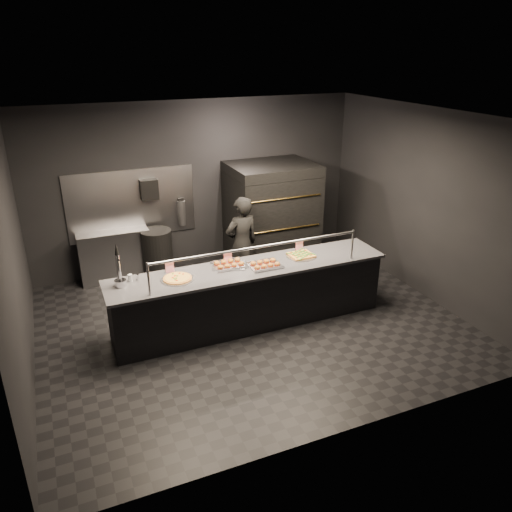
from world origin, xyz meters
name	(u,v)px	position (x,y,z in m)	size (l,w,h in m)	color
room	(247,228)	(-0.02, 0.05, 1.50)	(6.04, 6.00, 3.00)	black
service_counter	(250,295)	(0.00, 0.00, 0.46)	(4.10, 0.78, 1.37)	black
pizza_oven	(271,215)	(1.20, 1.90, 0.97)	(1.50, 1.23, 1.91)	black
prep_shelf	(115,256)	(-1.60, 2.32, 0.45)	(1.20, 0.35, 0.90)	#99999E
towel_dispenser	(149,189)	(-0.90, 2.39, 1.55)	(0.30, 0.20, 0.35)	black
fire_extinguisher	(182,212)	(-0.35, 2.40, 1.06)	(0.14, 0.14, 0.51)	#B2B2B7
beer_tap	(119,274)	(-1.80, 0.10, 1.09)	(0.16, 0.22, 0.60)	silver
round_pizza	(177,279)	(-1.06, 0.00, 0.94)	(0.45, 0.45, 0.03)	silver
slider_tray_a	(229,264)	(-0.27, 0.15, 0.95)	(0.55, 0.48, 0.07)	silver
slider_tray_b	(265,265)	(0.21, -0.06, 0.95)	(0.45, 0.34, 0.07)	silver
square_pizza	(301,255)	(0.85, 0.06, 0.94)	(0.44, 0.44, 0.05)	silver
condiment_jar	(132,278)	(-1.63, 0.20, 0.97)	(0.15, 0.06, 0.10)	silver
tent_cards	(234,257)	(-0.13, 0.28, 1.00)	(2.15, 0.04, 0.15)	white
trash_bin	(158,254)	(-0.90, 2.11, 0.44)	(0.53, 0.53, 0.89)	black
worker	(242,244)	(0.32, 1.14, 0.81)	(0.59, 0.39, 1.62)	black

